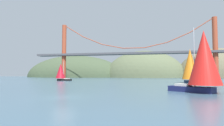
{
  "coord_description": "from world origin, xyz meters",
  "views": [
    {
      "loc": [
        9.82,
        -20.37,
        2.64
      ],
      "look_at": [
        0.0,
        28.06,
        5.56
      ],
      "focal_mm": 30.36,
      "sensor_mm": 36.0,
      "label": 1
    }
  ],
  "objects": [
    {
      "name": "sailboat_crimson_sail",
      "position": [
        -25.79,
        50.89,
        3.67
      ],
      "size": [
        7.46,
        4.73,
        7.77
      ],
      "color": "black",
      "rests_on": "ground_plane"
    },
    {
      "name": "suspension_bridge",
      "position": [
        0.0,
        95.0,
        16.3
      ],
      "size": [
        127.83,
        6.0,
        35.36
      ],
      "color": "#A34228",
      "rests_on": "ground_plane"
    },
    {
      "name": "headland_right",
      "position": [
        60.0,
        135.0,
        0.0
      ],
      "size": [
        60.16,
        44.0,
        44.38
      ],
      "primitive_type": "ellipsoid",
      "color": "#6B664C",
      "rests_on": "ground_plane"
    },
    {
      "name": "sailboat_orange_sail",
      "position": [
        21.57,
        39.06,
        5.26
      ],
      "size": [
        7.38,
        9.71,
        11.53
      ],
      "color": "navy",
      "rests_on": "ground_plane"
    },
    {
      "name": "channel_buoy",
      "position": [
        20.29,
        28.97,
        0.37
      ],
      "size": [
        1.1,
        1.1,
        2.64
      ],
      "color": "red",
      "rests_on": "ground_plane"
    },
    {
      "name": "ground_plane",
      "position": [
        0.0,
        0.0,
        0.0
      ],
      "size": [
        360.0,
        360.0,
        0.0
      ],
      "primitive_type": "plane",
      "color": "#426075"
    },
    {
      "name": "headland_center",
      "position": [
        5.0,
        135.0,
        0.0
      ],
      "size": [
        64.65,
        44.0,
        43.21
      ],
      "primitive_type": "ellipsoid",
      "color": "#5B6647",
      "rests_on": "ground_plane"
    },
    {
      "name": "sailboat_red_spinnaker",
      "position": [
        17.18,
        8.4,
        4.68
      ],
      "size": [
        7.96,
        7.2,
        9.55
      ],
      "color": "#191E4C",
      "rests_on": "ground_plane"
    },
    {
      "name": "headland_left",
      "position": [
        -55.0,
        135.0,
        0.0
      ],
      "size": [
        87.7,
        44.0,
        37.47
      ],
      "primitive_type": "ellipsoid",
      "color": "#425138",
      "rests_on": "ground_plane"
    }
  ]
}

